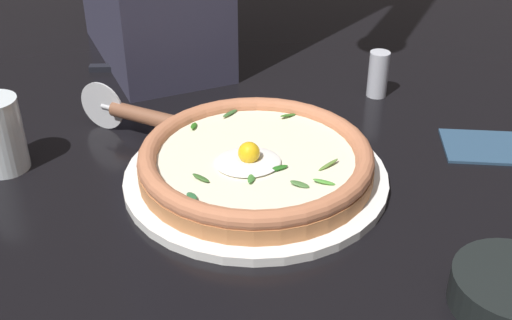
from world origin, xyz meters
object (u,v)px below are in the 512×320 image
(pizza, at_px, (256,160))
(pepper_shaker, at_px, (378,74))
(table_knife, at_px, (137,68))
(drinking_glass, at_px, (0,140))
(folded_napkin, at_px, (494,146))
(side_bowl, at_px, (512,291))
(pizza_cutter, at_px, (132,113))

(pizza, bearing_deg, pepper_shaker, 41.90)
(table_knife, bearing_deg, drinking_glass, -121.71)
(pepper_shaker, bearing_deg, folded_napkin, -61.08)
(folded_napkin, bearing_deg, drinking_glass, 173.86)
(side_bowl, height_order, pizza_cutter, pizza_cutter)
(pizza_cutter, height_order, drinking_glass, drinking_glass)
(side_bowl, distance_m, table_knife, 0.74)
(side_bowl, bearing_deg, pizza, 128.08)
(pizza, distance_m, pizza_cutter, 0.21)
(table_knife, height_order, drinking_glass, drinking_glass)
(drinking_glass, bearing_deg, side_bowl, -34.08)
(side_bowl, xyz_separation_m, pepper_shaker, (0.03, 0.48, 0.02))
(table_knife, bearing_deg, pizza, -69.72)
(pizza_cutter, xyz_separation_m, table_knife, (0.01, 0.23, -0.03))
(pizza_cutter, distance_m, table_knife, 0.24)
(drinking_glass, height_order, folded_napkin, drinking_glass)
(pizza, distance_m, drinking_glass, 0.33)
(pizza, relative_size, folded_napkin, 2.13)
(pizza, relative_size, table_knife, 1.26)
(side_bowl, relative_size, pepper_shaker, 1.64)
(pizza, bearing_deg, pizza_cutter, 135.23)
(pizza, xyz_separation_m, folded_napkin, (0.34, 0.02, -0.03))
(side_bowl, height_order, drinking_glass, drinking_glass)
(drinking_glass, bearing_deg, pizza_cutter, 18.68)
(side_bowl, distance_m, pepper_shaker, 0.48)
(pizza_cutter, bearing_deg, pepper_shaker, 9.19)
(pizza, height_order, folded_napkin, pizza)
(pizza, height_order, pepper_shaker, pepper_shaker)
(folded_napkin, relative_size, pepper_shaker, 1.89)
(pizza_cutter, relative_size, folded_napkin, 0.96)
(side_bowl, xyz_separation_m, folded_napkin, (0.13, 0.29, -0.01))
(pizza, xyz_separation_m, pepper_shaker, (0.24, 0.21, 0.01))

